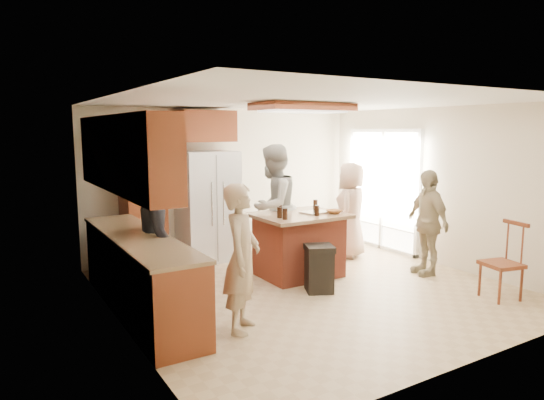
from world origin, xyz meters
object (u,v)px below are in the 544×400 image
person_behind_left (273,207)px  person_behind_right (351,210)px  person_counter (161,230)px  trash_bin (319,268)px  spindle_chair (503,264)px  person_front_left (242,258)px  refrigerator (208,206)px  kitchen_island (299,244)px  person_side_right (427,222)px

person_behind_left → person_behind_right: person_behind_left is taller
person_behind_left → person_counter: size_ratio=1.04×
trash_bin → spindle_chair: bearing=-38.0°
person_front_left → spindle_chair: bearing=-63.3°
person_behind_left → refrigerator: 1.17m
trash_bin → person_counter: bearing=160.2°
refrigerator → kitchen_island: 1.77m
person_front_left → kitchen_island: (1.63, 1.31, -0.32)m
person_front_left → person_behind_left: size_ratio=0.83×
person_behind_right → person_front_left: bearing=-4.5°
person_side_right → trash_bin: 1.92m
person_front_left → person_counter: (-0.45, 1.27, 0.13)m
person_behind_right → person_counter: (-3.46, -0.49, 0.12)m
trash_bin → refrigerator: bearing=104.7°
kitchen_island → person_counter: bearing=-178.9°
kitchen_island → refrigerator: bearing=116.5°
person_behind_left → person_side_right: bearing=110.9°
person_behind_right → kitchen_island: bearing=-16.6°
person_behind_left → person_side_right: person_behind_left is taller
person_behind_right → kitchen_island: size_ratio=1.25×
person_counter → trash_bin: person_counter is taller
refrigerator → trash_bin: size_ratio=2.86×
person_behind_left → person_counter: bearing=-11.7°
person_front_left → person_behind_left: person_behind_left is taller
person_counter → spindle_chair: bearing=-114.8°
person_side_right → person_behind_right: bearing=-152.1°
person_behind_right → person_counter: bearing=-26.9°
person_behind_right → person_side_right: 1.39m
person_front_left → person_behind_right: bearing=-18.4°
person_behind_left → refrigerator: person_behind_left is taller
person_behind_right → spindle_chair: bearing=61.3°
person_front_left → person_behind_left: bearing=2.0°
person_behind_left → person_front_left: bearing=21.9°
person_side_right → refrigerator: refrigerator is taller
person_side_right → refrigerator: 3.46m
trash_bin → person_behind_right: bearing=37.5°
person_counter → spindle_chair: person_counter is taller
person_side_right → trash_bin: bearing=-80.4°
person_front_left → person_behind_left: (1.55, 1.90, 0.17)m
person_front_left → person_behind_right: 3.49m
kitchen_island → person_side_right: bearing=-28.2°
person_behind_right → trash_bin: 2.00m
person_behind_left → kitchen_island: person_behind_left is taller
spindle_chair → kitchen_island: bearing=127.5°
person_side_right → trash_bin: (-1.85, 0.17, -0.46)m
trash_bin → person_front_left: bearing=-158.3°
person_behind_left → person_behind_right: 1.47m
refrigerator → person_side_right: bearing=-44.9°
refrigerator → kitchen_island: size_ratio=1.41×
person_side_right → person_counter: bearing=-88.0°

